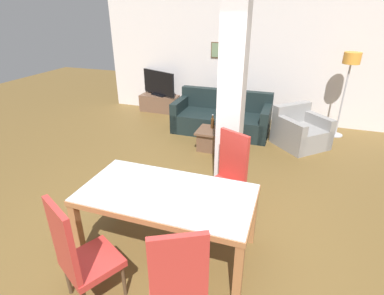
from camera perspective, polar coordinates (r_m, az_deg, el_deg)
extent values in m
plane|color=brown|center=(3.68, -4.40, -18.49)|extent=(18.00, 18.00, 0.00)
cube|color=silver|center=(7.42, 10.48, 15.67)|extent=(7.20, 0.06, 2.70)
cube|color=brown|center=(7.47, 5.36, 17.97)|extent=(0.44, 0.02, 0.36)
cube|color=gray|center=(7.46, 5.34, 17.96)|extent=(0.40, 0.01, 0.32)
cube|color=silver|center=(4.17, 7.52, 8.47)|extent=(0.33, 0.37, 2.70)
cube|color=#A76B3F|center=(2.90, -8.44, -13.74)|extent=(1.84, 0.06, 0.06)
cube|color=#A76B3F|center=(3.57, -1.98, -5.25)|extent=(1.84, 0.06, 0.06)
cube|color=#A76B3F|center=(3.62, -17.97, -6.07)|extent=(0.06, 0.83, 0.06)
cube|color=#A76B3F|center=(3.03, 11.21, -12.03)|extent=(0.06, 0.83, 0.06)
cube|color=silver|center=(3.20, -4.86, -8.54)|extent=(1.82, 0.93, 0.01)
cube|color=#A76B3F|center=(3.56, -20.93, -14.67)|extent=(0.08, 0.08, 0.70)
cube|color=#A76B3F|center=(2.97, 8.78, -22.68)|extent=(0.08, 0.08, 0.70)
cube|color=#A76B3F|center=(4.10, -13.58, -7.80)|extent=(0.08, 0.08, 0.70)
cube|color=#A76B3F|center=(3.60, 11.44, -12.83)|extent=(0.08, 0.08, 0.70)
cube|color=#C23530|center=(3.08, -18.42, -19.99)|extent=(0.62, 0.62, 0.07)
cube|color=#C23530|center=(2.79, -23.41, -16.05)|extent=(0.41, 0.25, 0.69)
cylinder|color=#4F3826|center=(3.42, -16.38, -19.53)|extent=(0.04, 0.04, 0.38)
cylinder|color=#4F3826|center=(3.17, -12.85, -23.41)|extent=(0.04, 0.04, 0.38)
cylinder|color=#4F3826|center=(3.33, -22.55, -22.08)|extent=(0.04, 0.04, 0.38)
cube|color=#C0342E|center=(2.77, -2.92, -24.84)|extent=(0.62, 0.62, 0.07)
cube|color=#C0342E|center=(2.35, -2.53, -22.72)|extent=(0.41, 0.25, 0.69)
cylinder|color=#4F3826|center=(3.06, -7.16, -25.12)|extent=(0.04, 0.04, 0.38)
cylinder|color=#4F3826|center=(3.08, 0.60, -24.43)|extent=(0.04, 0.04, 0.38)
cube|color=red|center=(3.92, 5.70, -7.70)|extent=(0.62, 0.62, 0.07)
cube|color=red|center=(3.87, 7.93, -1.80)|extent=(0.41, 0.24, 0.69)
cylinder|color=#4F3826|center=(3.83, 5.84, -12.70)|extent=(0.04, 0.04, 0.38)
cylinder|color=#4F3826|center=(4.04, 1.69, -10.35)|extent=(0.04, 0.04, 0.38)
cylinder|color=#4F3826|center=(4.08, 9.39, -10.32)|extent=(0.04, 0.04, 0.38)
cylinder|color=#4F3826|center=(4.27, 5.32, -8.26)|extent=(0.04, 0.04, 0.38)
cube|color=black|center=(6.65, 5.57, 4.68)|extent=(2.06, 0.94, 0.42)
cube|color=black|center=(6.87, 6.49, 9.11)|extent=(2.06, 0.18, 0.45)
cube|color=black|center=(6.48, 13.82, 4.62)|extent=(0.16, 0.94, 0.67)
cube|color=black|center=(6.88, -2.14, 6.56)|extent=(0.16, 0.94, 0.67)
cube|color=gray|center=(6.33, 19.98, 1.99)|extent=(1.20, 1.20, 0.40)
cube|color=gray|center=(6.42, 18.46, 6.29)|extent=(0.73, 0.71, 0.38)
cube|color=gray|center=(6.53, 22.33, 3.31)|extent=(0.69, 0.71, 0.61)
cube|color=gray|center=(6.06, 17.74, 2.39)|extent=(0.69, 0.71, 0.61)
cube|color=brown|center=(5.75, 4.87, 3.02)|extent=(0.77, 0.55, 0.04)
cube|color=brown|center=(5.83, 4.80, 1.25)|extent=(0.69, 0.47, 0.35)
cylinder|color=#4C2D14|center=(5.84, 3.92, 4.63)|extent=(0.07, 0.07, 0.19)
cylinder|color=#4C2D14|center=(5.80, 3.96, 5.84)|extent=(0.03, 0.03, 0.07)
cylinder|color=#B7B7BC|center=(5.78, 3.97, 6.23)|extent=(0.03, 0.03, 0.01)
cube|color=brown|center=(8.05, -6.19, 8.37)|extent=(1.01, 0.40, 0.43)
cube|color=black|center=(7.98, -6.26, 9.95)|extent=(0.48, 0.36, 0.03)
cube|color=black|center=(7.91, -6.37, 12.15)|extent=(1.01, 0.48, 0.60)
cylinder|color=#B7B7BC|center=(7.22, 25.60, 2.21)|extent=(0.29, 0.29, 0.02)
cylinder|color=#B7B7BC|center=(6.99, 26.76, 7.94)|extent=(0.04, 0.04, 1.50)
cylinder|color=#F29E38|center=(6.83, 28.20, 14.80)|extent=(0.33, 0.33, 0.22)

